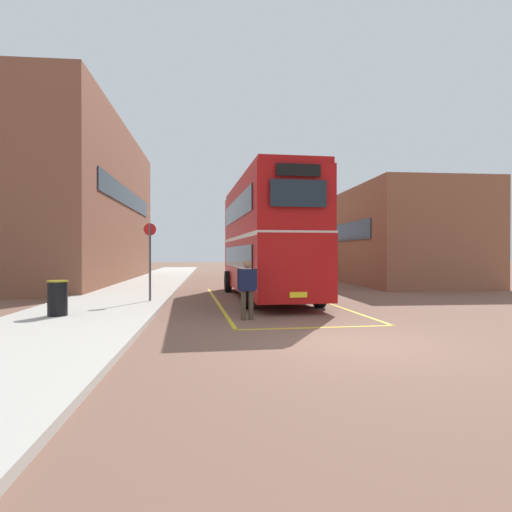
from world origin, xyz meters
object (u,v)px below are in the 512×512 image
object	(u,v)px
single_deck_bus	(276,256)
bus_stop_sign	(150,254)
pedestrian_boarding	(247,286)
litter_bin	(58,298)
double_decker_bus	(266,237)

from	to	relation	value
single_deck_bus	bus_stop_sign	distance (m)	22.25
pedestrian_boarding	single_deck_bus	bearing A→B (deg)	79.67
litter_bin	double_decker_bus	bearing A→B (deg)	39.84
litter_bin	bus_stop_sign	distance (m)	4.30
single_deck_bus	pedestrian_boarding	bearing A→B (deg)	-100.33
single_deck_bus	litter_bin	size ratio (longest dim) A/B	9.94
double_decker_bus	single_deck_bus	xyz separation A→B (m)	(3.28, 19.14, -0.87)
double_decker_bus	litter_bin	xyz separation A→B (m)	(-6.42, -5.35, -1.89)
bus_stop_sign	pedestrian_boarding	bearing A→B (deg)	-51.47
pedestrian_boarding	litter_bin	xyz separation A→B (m)	(-5.17, 0.36, -0.32)
double_decker_bus	pedestrian_boarding	xyz separation A→B (m)	(-1.25, -5.72, -1.56)
double_decker_bus	single_deck_bus	world-z (taller)	double_decker_bus
double_decker_bus	litter_bin	world-z (taller)	double_decker_bus
bus_stop_sign	single_deck_bus	bearing A→B (deg)	69.75
pedestrian_boarding	litter_bin	size ratio (longest dim) A/B	1.71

